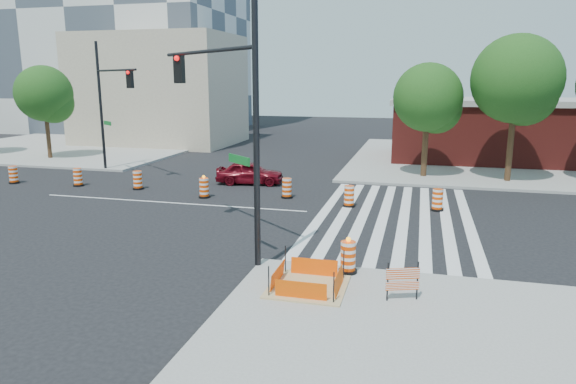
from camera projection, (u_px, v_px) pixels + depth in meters
The scene contains 23 objects.
ground at pixel (170, 203), 25.51m from camera, with size 120.00×120.00×0.00m, color black.
sidewalk_ne at pixel (503, 161), 38.11m from camera, with size 22.00×22.00×0.15m, color gray.
sidewalk_nw at pixel (83, 145), 46.91m from camera, with size 22.00×22.00×0.15m, color gray.
crosswalk_east at pixel (394, 217), 22.83m from camera, with size 6.75×13.50×0.01m.
lane_centerline at pixel (170, 203), 25.51m from camera, with size 14.00×0.12×0.01m, color silver.
excavation_pit at pixel (308, 285), 14.76m from camera, with size 2.20×2.20×0.90m.
brick_storefront at pixel (506, 130), 37.63m from camera, with size 16.50×8.50×4.60m.
beige_midrise at pixel (160, 90), 48.16m from camera, with size 14.00×10.00×10.00m, color tan.
red_coupe at pixel (250, 173), 29.94m from camera, with size 1.57×3.89×1.33m, color #630813.
signal_pole_se at pixel (227, 99), 16.93m from camera, with size 5.15×4.42×8.78m.
signal_pole_nw at pixel (109, 95), 32.11m from camera, with size 5.06×3.86×8.23m.
pit_drum at pixel (348, 258), 15.82m from camera, with size 0.59×0.59×1.15m.
barricade at pixel (403, 279), 13.82m from camera, with size 0.88×0.35×1.08m.
tree_north_b at pixel (45, 97), 38.11m from camera, with size 4.13×4.13×7.02m.
tree_north_c at pixel (428, 101), 30.83m from camera, with size 4.12×4.11×7.00m.
tree_north_d at pixel (517, 84), 29.12m from camera, with size 5.02×5.02×8.53m.
median_drum_0 at pixel (13, 175), 30.14m from camera, with size 0.60×0.60×1.02m.
median_drum_1 at pixel (78, 178), 29.39m from camera, with size 0.60×0.60×1.02m.
median_drum_2 at pixel (138, 181), 28.52m from camera, with size 0.60×0.60×1.02m.
median_drum_3 at pixel (204, 188), 26.50m from camera, with size 0.60×0.60×1.18m.
median_drum_4 at pixel (287, 189), 26.45m from camera, with size 0.60×0.60×1.02m.
median_drum_5 at pixel (349, 197), 24.63m from camera, with size 0.60×0.60×1.02m.
median_drum_6 at pixel (437, 201), 23.89m from camera, with size 0.60×0.60×1.02m.
Camera 1 is at (11.91, -22.53, 6.03)m, focal length 32.00 mm.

